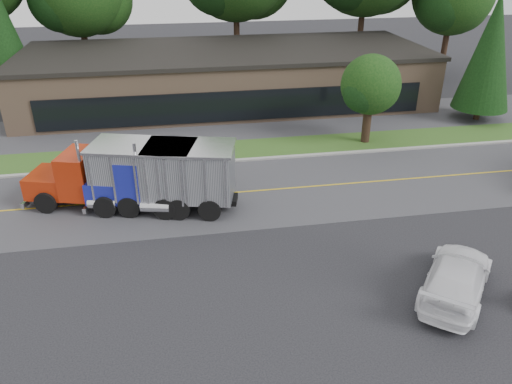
% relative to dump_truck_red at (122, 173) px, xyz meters
% --- Properties ---
extents(ground, '(140.00, 140.00, 0.00)m').
position_rel_dump_truck_red_xyz_m(ground, '(5.37, -8.58, -1.81)').
color(ground, '#34343A').
rests_on(ground, ground).
extents(road, '(60.00, 8.00, 0.02)m').
position_rel_dump_truck_red_xyz_m(road, '(5.37, 0.42, -1.81)').
color(road, '#5B5B61').
rests_on(road, ground).
extents(center_line, '(60.00, 0.12, 0.01)m').
position_rel_dump_truck_red_xyz_m(center_line, '(5.37, 0.42, -1.81)').
color(center_line, gold).
rests_on(center_line, ground).
extents(curb, '(60.00, 0.30, 0.12)m').
position_rel_dump_truck_red_xyz_m(curb, '(5.37, 4.62, -1.81)').
color(curb, '#9E9E99').
rests_on(curb, ground).
extents(grass_verge, '(60.00, 3.40, 0.03)m').
position_rel_dump_truck_red_xyz_m(grass_verge, '(5.37, 6.42, -1.81)').
color(grass_verge, '#375F20').
rests_on(grass_verge, ground).
extents(far_parking, '(60.00, 7.00, 0.02)m').
position_rel_dump_truck_red_xyz_m(far_parking, '(5.37, 11.42, -1.81)').
color(far_parking, '#5B5B61').
rests_on(far_parking, ground).
extents(strip_mall, '(32.00, 12.00, 4.00)m').
position_rel_dump_truck_red_xyz_m(strip_mall, '(7.37, 17.42, 0.19)').
color(strip_mall, '#98765D').
rests_on(strip_mall, ground).
extents(evergreen_right, '(4.03, 4.03, 9.15)m').
position_rel_dump_truck_red_xyz_m(evergreen_right, '(25.37, 9.42, 3.22)').
color(evergreen_right, '#382619').
rests_on(evergreen_right, ground).
extents(tree_verge, '(4.07, 3.84, 5.81)m').
position_rel_dump_truck_red_xyz_m(tree_verge, '(15.43, 6.46, 1.89)').
color(tree_verge, '#382619').
rests_on(tree_verge, ground).
extents(dump_truck_red, '(8.81, 4.69, 3.36)m').
position_rel_dump_truck_red_xyz_m(dump_truck_red, '(0.00, 0.00, 0.00)').
color(dump_truck_red, black).
rests_on(dump_truck_red, ground).
extents(dump_truck_blue, '(7.59, 4.15, 3.36)m').
position_rel_dump_truck_red_xyz_m(dump_truck_blue, '(2.40, -0.68, -0.01)').
color(dump_truck_blue, black).
rests_on(dump_truck_blue, ground).
extents(rally_car, '(5.00, 5.44, 1.53)m').
position_rel_dump_truck_red_xyz_m(rally_car, '(12.87, -9.50, -1.04)').
color(rally_car, white).
rests_on(rally_car, ground).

